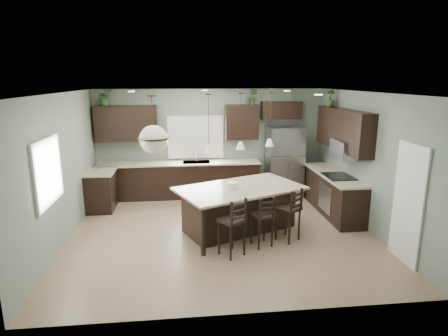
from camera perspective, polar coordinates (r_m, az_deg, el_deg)
ground at (r=7.76m, az=-0.42°, el=-9.72°), size 6.00×6.00×0.00m
pantry_door at (r=6.97m, az=26.24°, el=-4.96°), size 0.04×0.82×2.04m
window_back at (r=9.95m, az=-4.34°, el=4.73°), size 1.35×0.02×1.00m
window_left at (r=6.86m, az=-25.34°, el=-0.54°), size 0.02×1.10×1.00m
left_return_cabs at (r=9.39m, az=-18.19°, el=-3.34°), size 0.60×0.90×0.90m
left_return_countertop at (r=9.26m, az=-18.28°, el=-0.56°), size 0.66×0.96×0.04m
back_lower_cabs at (r=9.90m, az=-6.78°, el=-1.89°), size 4.20×0.60×0.90m
back_countertop at (r=9.76m, az=-6.86°, el=0.74°), size 4.20×0.66×0.04m
sink_inset at (r=9.77m, az=-4.22°, el=0.89°), size 0.70×0.45×0.01m
faucet at (r=9.71m, az=-4.23°, el=1.69°), size 0.02×0.02×0.28m
back_upper_left at (r=9.84m, az=-14.66°, el=6.59°), size 1.55×0.34×0.90m
back_upper_right at (r=9.86m, az=2.69°, el=7.02°), size 0.85×0.34×0.90m
fridge_header at (r=10.04m, az=8.70°, el=8.72°), size 1.05×0.34×0.45m
right_lower_cabs at (r=9.06m, az=16.27°, el=-3.81°), size 0.60×2.35×0.90m
right_countertop at (r=8.93m, az=16.35°, el=-0.93°), size 0.66×2.35×0.04m
cooktop at (r=8.68m, az=17.05°, el=-1.22°), size 0.58×0.75×0.02m
wall_oven_front at (r=8.70m, az=15.09°, el=-4.44°), size 0.01×0.72×0.60m
right_upper_cabs at (r=8.80m, az=17.70°, el=5.61°), size 0.34×2.35×0.90m
microwave at (r=8.59m, az=17.94°, el=2.71°), size 0.40×0.75×0.40m
refrigerator at (r=9.97m, az=9.19°, el=0.95°), size 0.90×0.74×1.85m
kitchen_island at (r=7.68m, az=2.43°, el=-6.28°), size 2.81×2.27×0.92m
serving_dish at (r=7.42m, az=1.16°, el=-2.67°), size 0.24×0.24×0.14m
bar_stool_left at (r=6.62m, az=1.18°, el=-8.89°), size 0.55×0.55×1.08m
bar_stool_center at (r=7.02m, az=5.79°, el=-8.05°), size 0.46×0.46×0.98m
bar_stool_right at (r=7.31m, az=9.74°, el=-6.96°), size 0.55×0.55×1.06m
pendant_left at (r=6.93m, az=-2.36°, el=6.77°), size 0.17×0.17×1.10m
pendant_center at (r=7.27m, az=2.57°, el=7.09°), size 0.17×0.17×1.10m
pendant_right at (r=7.67m, az=7.03°, el=7.34°), size 0.17×0.17×1.10m
chandelier at (r=6.44m, az=-10.78°, el=6.52°), size 0.53×0.53×0.99m
plant_back_left at (r=9.84m, az=-17.67°, el=10.18°), size 0.45×0.42×0.39m
plant_back_right at (r=9.82m, az=4.43°, el=10.81°), size 0.28×0.26×0.41m
plant_right_wall at (r=9.45m, az=15.89°, el=10.17°), size 0.27×0.27×0.39m
room_shell at (r=7.26m, az=-0.44°, el=2.70°), size 6.00×6.00×6.00m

